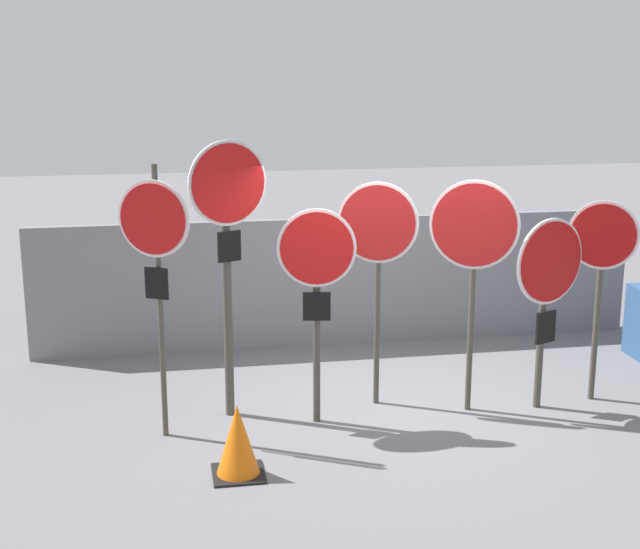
{
  "coord_description": "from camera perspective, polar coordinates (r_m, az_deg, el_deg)",
  "views": [
    {
      "loc": [
        -2.15,
        -8.37,
        3.5
      ],
      "look_at": [
        -0.65,
        0.0,
        1.44
      ],
      "focal_mm": 50.0,
      "sensor_mm": 36.0,
      "label": 1
    }
  ],
  "objects": [
    {
      "name": "ground_plane",
      "position": [
        9.32,
        4.0,
        -8.45
      ],
      "size": [
        40.0,
        40.0,
        0.0
      ],
      "primitive_type": "plane",
      "color": "slate"
    },
    {
      "name": "stop_sign_0",
      "position": [
        8.17,
        -10.51,
        1.99
      ],
      "size": [
        0.63,
        0.36,
        2.59
      ],
      "rotation": [
        0.0,
        0.0,
        -0.49
      ],
      "color": "#474238",
      "rests_on": "ground"
    },
    {
      "name": "stop_sign_6",
      "position": [
        9.46,
        17.58,
        1.21
      ],
      "size": [
        0.64,
        0.33,
        2.12
      ],
      "rotation": [
        0.0,
        0.0,
        -0.45
      ],
      "color": "#474238",
      "rests_on": "ground"
    },
    {
      "name": "stop_sign_5",
      "position": [
        9.12,
        14.4,
        -0.2
      ],
      "size": [
        0.82,
        0.35,
        1.99
      ],
      "rotation": [
        0.0,
        0.0,
        0.37
      ],
      "color": "#474238",
      "rests_on": "ground"
    },
    {
      "name": "traffic_cone_0",
      "position": [
        7.79,
        -5.29,
        -10.54
      ],
      "size": [
        0.45,
        0.45,
        0.64
      ],
      "color": "black",
      "rests_on": "ground"
    },
    {
      "name": "stop_sign_1",
      "position": [
        8.58,
        -5.92,
        2.91
      ],
      "size": [
        0.77,
        0.33,
        2.77
      ],
      "rotation": [
        0.0,
        0.0,
        0.38
      ],
      "color": "#474238",
      "rests_on": "ground"
    },
    {
      "name": "stop_sign_3",
      "position": [
        8.88,
        3.72,
        2.3
      ],
      "size": [
        0.76,
        0.33,
        2.33
      ],
      "rotation": [
        0.0,
        0.0,
        -0.38
      ],
      "color": "#474238",
      "rests_on": "ground"
    },
    {
      "name": "stop_sign_2",
      "position": [
        8.44,
        -0.21,
        0.12
      ],
      "size": [
        0.75,
        0.18,
        2.14
      ],
      "rotation": [
        0.0,
        0.0,
        -0.16
      ],
      "color": "#474238",
      "rests_on": "ground"
    },
    {
      "name": "fence_back",
      "position": [
        11.09,
        1.35,
        -0.44
      ],
      "size": [
        7.57,
        0.12,
        1.61
      ],
      "color": "slate",
      "rests_on": "ground"
    },
    {
      "name": "stop_sign_4",
      "position": [
        8.81,
        9.82,
        2.21
      ],
      "size": [
        0.81,
        0.4,
        2.37
      ],
      "rotation": [
        0.0,
        0.0,
        -0.44
      ],
      "color": "#474238",
      "rests_on": "ground"
    }
  ]
}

